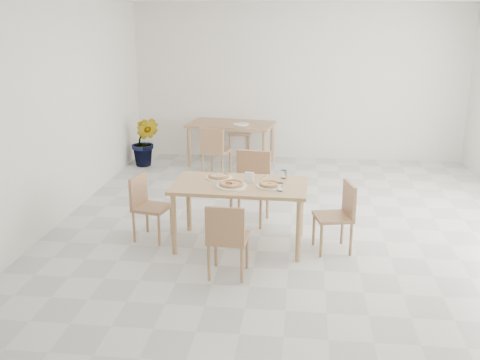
# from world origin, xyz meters

# --- Properties ---
(main_table) EXTENTS (1.55, 0.91, 0.75)m
(main_table) POSITION_xyz_m (-0.59, -0.71, 0.67)
(main_table) COLOR tan
(main_table) RESTS_ON ground
(chair_south) EXTENTS (0.42, 0.42, 0.80)m
(chair_south) POSITION_xyz_m (-0.62, -1.57, 0.46)
(chair_south) COLOR #9D714E
(chair_south) RESTS_ON ground
(chair_north) EXTENTS (0.51, 0.51, 0.91)m
(chair_north) POSITION_xyz_m (-0.53, 0.12, 0.53)
(chair_north) COLOR #9D714E
(chair_north) RESTS_ON ground
(chair_west) EXTENTS (0.46, 0.46, 0.78)m
(chair_west) POSITION_xyz_m (-1.72, -0.63, 0.45)
(chair_west) COLOR #9D714E
(chair_west) RESTS_ON ground
(chair_east) EXTENTS (0.48, 0.48, 0.80)m
(chair_east) POSITION_xyz_m (0.55, -0.73, 0.46)
(chair_east) COLOR #9D714E
(chair_east) RESTS_ON ground
(plate_margherita) EXTENTS (0.29, 0.29, 0.02)m
(plate_margherita) POSITION_xyz_m (-0.25, -0.79, 0.76)
(plate_margherita) COLOR white
(plate_margherita) RESTS_ON main_table
(plate_mushroom) EXTENTS (0.31, 0.31, 0.02)m
(plate_mushroom) POSITION_xyz_m (-0.86, -0.53, 0.76)
(plate_mushroom) COLOR white
(plate_mushroom) RESTS_ON main_table
(plate_pepperoni) EXTENTS (0.35, 0.35, 0.02)m
(plate_pepperoni) POSITION_xyz_m (-0.67, -0.83, 0.76)
(plate_pepperoni) COLOR white
(plate_pepperoni) RESTS_ON main_table
(pizza_margherita) EXTENTS (0.29, 0.29, 0.03)m
(pizza_margherita) POSITION_xyz_m (-0.25, -0.79, 0.78)
(pizza_margherita) COLOR tan
(pizza_margherita) RESTS_ON plate_margherita
(pizza_mushroom) EXTENTS (0.34, 0.34, 0.03)m
(pizza_mushroom) POSITION_xyz_m (-0.86, -0.53, 0.78)
(pizza_mushroom) COLOR tan
(pizza_mushroom) RESTS_ON plate_mushroom
(pizza_pepperoni) EXTENTS (0.36, 0.36, 0.03)m
(pizza_pepperoni) POSITION_xyz_m (-0.67, -0.83, 0.78)
(pizza_pepperoni) COLOR tan
(pizza_pepperoni) RESTS_ON plate_pepperoni
(tumbler_a) EXTENTS (0.07, 0.07, 0.09)m
(tumbler_a) POSITION_xyz_m (-0.12, -0.93, 0.80)
(tumbler_a) COLOR white
(tumbler_a) RESTS_ON main_table
(tumbler_b) EXTENTS (0.07, 0.07, 0.10)m
(tumbler_b) POSITION_xyz_m (-0.10, -0.43, 0.80)
(tumbler_b) COLOR white
(tumbler_b) RESTS_ON main_table
(napkin_holder) EXTENTS (0.11, 0.06, 0.12)m
(napkin_holder) POSITION_xyz_m (-0.49, -0.66, 0.81)
(napkin_holder) COLOR silver
(napkin_holder) RESTS_ON main_table
(fork_a) EXTENTS (0.07, 0.18, 0.01)m
(fork_a) POSITION_xyz_m (-0.34, -0.44, 0.75)
(fork_a) COLOR silver
(fork_a) RESTS_ON main_table
(fork_b) EXTENTS (0.09, 0.19, 0.01)m
(fork_b) POSITION_xyz_m (-0.52, -0.40, 0.75)
(fork_b) COLOR silver
(fork_b) RESTS_ON main_table
(second_table) EXTENTS (1.58, 1.04, 0.75)m
(second_table) POSITION_xyz_m (-1.16, 2.90, 0.67)
(second_table) COLOR #9D714E
(second_table) RESTS_ON ground
(chair_back_s) EXTENTS (0.50, 0.50, 0.83)m
(chair_back_s) POSITION_xyz_m (-1.33, 2.09, 0.48)
(chair_back_s) COLOR #9D714E
(chair_back_s) RESTS_ON ground
(chair_back_n) EXTENTS (0.50, 0.50, 0.84)m
(chair_back_n) POSITION_xyz_m (-1.13, 3.69, 0.49)
(chair_back_n) COLOR #9D714E
(chair_back_n) RESTS_ON ground
(plate_empty) EXTENTS (0.28, 0.28, 0.02)m
(plate_empty) POSITION_xyz_m (-0.97, 2.78, 0.76)
(plate_empty) COLOR white
(plate_empty) RESTS_ON second_table
(potted_plant) EXTENTS (0.50, 0.40, 0.88)m
(potted_plant) POSITION_xyz_m (-2.65, 2.62, 0.44)
(potted_plant) COLOR #286D20
(potted_plant) RESTS_ON ground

